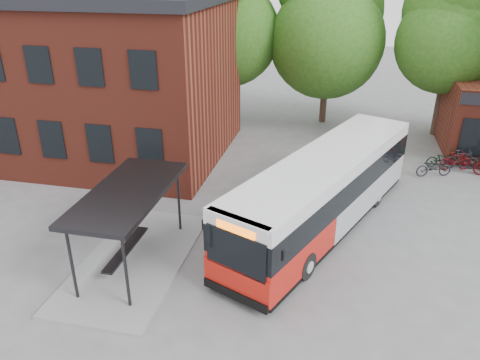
% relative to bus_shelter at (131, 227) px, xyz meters
% --- Properties ---
extents(ground, '(100.00, 100.00, 0.00)m').
position_rel_bus_shelter_xyz_m(ground, '(4.50, 1.00, -1.45)').
color(ground, slate).
extents(station_building, '(18.40, 10.40, 8.50)m').
position_rel_bus_shelter_xyz_m(station_building, '(-8.50, 10.00, 2.80)').
color(station_building, maroon).
rests_on(station_building, ground).
extents(bus_shelter, '(3.60, 7.00, 2.90)m').
position_rel_bus_shelter_xyz_m(bus_shelter, '(0.00, 0.00, 0.00)').
color(bus_shelter, '#232326').
rests_on(bus_shelter, ground).
extents(bike_rail, '(5.20, 0.10, 0.38)m').
position_rel_bus_shelter_xyz_m(bike_rail, '(13.78, 11.00, -1.26)').
color(bike_rail, '#232326').
rests_on(bike_rail, ground).
extents(tree_0, '(7.92, 7.92, 11.00)m').
position_rel_bus_shelter_xyz_m(tree_0, '(-1.50, 17.00, 4.05)').
color(tree_0, '#285516').
rests_on(tree_0, ground).
extents(tree_1, '(7.92, 7.92, 10.40)m').
position_rel_bus_shelter_xyz_m(tree_1, '(5.50, 18.00, 3.75)').
color(tree_1, '#285516').
rests_on(tree_1, ground).
extents(tree_2, '(7.92, 7.92, 11.00)m').
position_rel_bus_shelter_xyz_m(tree_2, '(12.50, 17.00, 4.05)').
color(tree_2, '#285516').
rests_on(tree_2, ground).
extents(city_bus, '(7.08, 12.14, 3.07)m').
position_rel_bus_shelter_xyz_m(city_bus, '(6.39, 4.03, 0.09)').
color(city_bus, red).
rests_on(city_bus, ground).
extents(bicycle_0, '(1.90, 1.15, 0.94)m').
position_rel_bus_shelter_xyz_m(bicycle_0, '(11.51, 10.21, -0.98)').
color(bicycle_0, '#222228').
rests_on(bicycle_0, ground).
extents(bicycle_1, '(1.76, 0.94, 1.02)m').
position_rel_bus_shelter_xyz_m(bicycle_1, '(12.72, 11.27, -0.94)').
color(bicycle_1, '#560B10').
rests_on(bicycle_1, ground).
extents(bicycle_2, '(1.88, 1.14, 0.93)m').
position_rel_bus_shelter_xyz_m(bicycle_2, '(12.15, 11.57, -0.98)').
color(bicycle_2, black).
rests_on(bicycle_2, ground).
extents(bicycle_3, '(1.74, 0.61, 1.03)m').
position_rel_bus_shelter_xyz_m(bicycle_3, '(13.05, 11.53, -0.94)').
color(bicycle_3, '#25262C').
rests_on(bicycle_3, ground).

